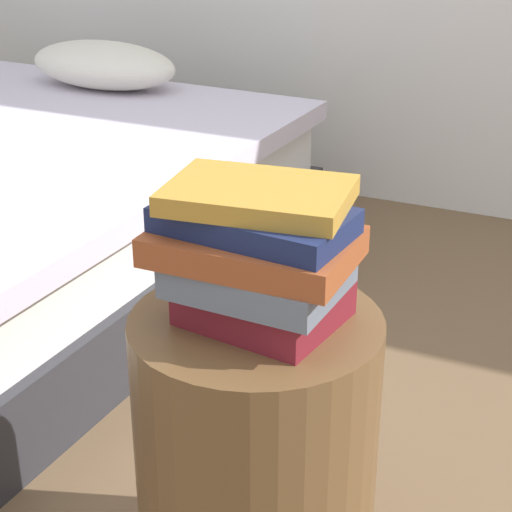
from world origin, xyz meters
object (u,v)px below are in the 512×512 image
at_px(book_maroon, 264,302).
at_px(book_ochre, 258,195).
at_px(book_slate, 259,275).
at_px(side_table, 256,460).
at_px(book_rust, 253,246).
at_px(book_navy, 256,221).

relative_size(book_maroon, book_ochre, 0.84).
relative_size(book_slate, book_ochre, 0.92).
relative_size(side_table, book_slate, 2.18).
xyz_separation_m(side_table, book_rust, (-0.00, -0.01, 0.40)).
relative_size(book_maroon, book_rust, 0.75).
relative_size(side_table, book_maroon, 2.39).
height_order(book_slate, book_navy, book_navy).
bearing_deg(side_table, book_navy, -64.21).
height_order(book_maroon, book_rust, book_rust).
distance_m(book_slate, book_navy, 0.09).
xyz_separation_m(book_rust, book_navy, (0.00, 0.00, 0.04)).
distance_m(side_table, book_maroon, 0.30).
bearing_deg(side_table, book_rust, -95.02).
relative_size(book_rust, book_navy, 1.06).
bearing_deg(book_navy, book_slate, -2.75).
height_order(book_slate, book_ochre, book_ochre).
bearing_deg(side_table, book_slate, -43.88).
bearing_deg(book_ochre, book_slate, -67.35).
relative_size(book_navy, book_ochre, 1.06).
distance_m(side_table, book_navy, 0.44).
height_order(book_maroon, book_navy, book_navy).
xyz_separation_m(book_maroon, book_slate, (-0.00, -0.02, 0.05)).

